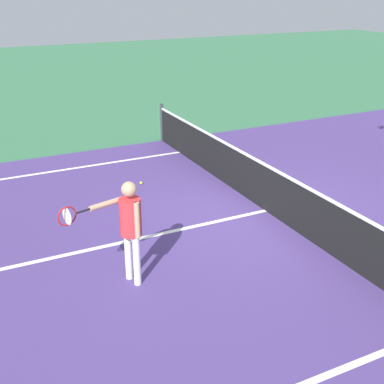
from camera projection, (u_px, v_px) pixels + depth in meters
The scene contains 6 objects.
ground_plane at pixel (266, 211), 10.00m from camera, with size 60.00×60.00×0.00m, color #38724C.
court_surface_inbounds at pixel (266, 211), 10.00m from camera, with size 10.62×24.40×0.00m, color #4C387A.
line_center_service at pixel (111, 245), 8.70m from camera, with size 0.10×6.40×0.01m, color white.
net at pixel (267, 188), 9.81m from camera, with size 10.65×0.09×1.07m.
player_near at pixel (129, 222), 7.26m from camera, with size 0.41×1.21×1.63m.
tennis_ball_near_net at pixel (141, 183), 11.28m from camera, with size 0.07×0.07×0.07m, color #CCE033.
Camera 1 is at (7.50, -5.31, 4.24)m, focal length 46.97 mm.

